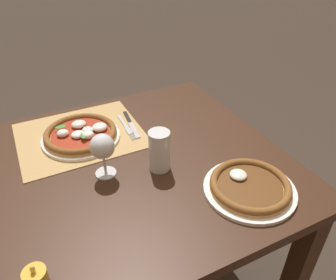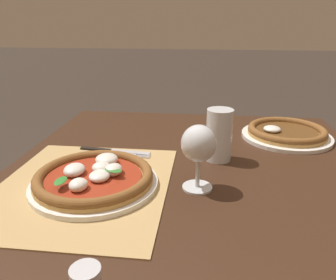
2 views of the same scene
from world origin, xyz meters
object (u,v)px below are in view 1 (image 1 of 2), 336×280
object	(u,v)px
wine_glass	(102,148)
knife	(131,124)
pint_glass	(159,151)
pizza_far	(250,186)
pizza_near	(81,134)
fork	(126,127)
votive_candle	(36,279)

from	to	relation	value
wine_glass	knife	xyz separation A→B (m)	(-0.19, -0.25, -0.10)
pint_glass	knife	bearing A→B (deg)	-92.24
pizza_far	knife	world-z (taller)	pizza_far
pizza_near	fork	size ratio (longest dim) A/B	1.48
pizza_near	fork	world-z (taller)	pizza_near
wine_glass	pizza_far	bearing A→B (deg)	143.31
pizza_near	votive_candle	xyz separation A→B (m)	(0.24, 0.56, 0.00)
pizza_near	votive_candle	bearing A→B (deg)	66.24
votive_candle	knife	bearing A→B (deg)	-128.71
fork	knife	bearing A→B (deg)	-156.10
fork	knife	world-z (taller)	knife
wine_glass	knife	distance (m)	0.33
pizza_far	fork	size ratio (longest dim) A/B	1.44
pint_glass	fork	world-z (taller)	pint_glass
pint_glass	knife	world-z (taller)	pint_glass
fork	votive_candle	bearing A→B (deg)	52.33
fork	pizza_far	bearing A→B (deg)	112.62
pizza_near	pint_glass	world-z (taller)	pint_glass
wine_glass	pint_glass	bearing A→B (deg)	163.41
fork	pint_glass	bearing A→B (deg)	92.68
pizza_near	fork	distance (m)	0.18
fork	votive_candle	size ratio (longest dim) A/B	2.78
pint_glass	votive_candle	bearing A→B (deg)	30.87
pint_glass	pizza_near	bearing A→B (deg)	-56.21
pizza_far	wine_glass	distance (m)	0.48
pizza_near	pizza_far	xyz separation A→B (m)	(-0.40, 0.52, -0.00)
pint_glass	votive_candle	world-z (taller)	pint_glass
wine_glass	pint_glass	size ratio (longest dim) A/B	1.07
pint_glass	votive_candle	size ratio (longest dim) A/B	2.01
fork	knife	size ratio (longest dim) A/B	0.93
pizza_near	fork	xyz separation A→B (m)	(-0.18, 0.00, -0.02)
pizza_far	wine_glass	size ratio (longest dim) A/B	1.87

